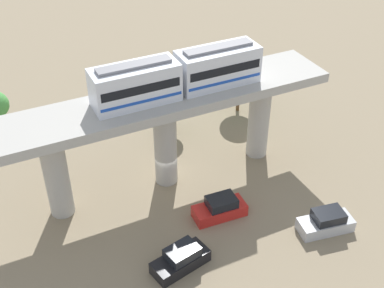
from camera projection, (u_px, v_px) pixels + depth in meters
ground_plane at (167, 180)px, 43.96m from camera, size 120.00×120.00×0.00m
viaduct at (164, 119)px, 40.34m from camera, size 5.20×28.00×8.40m
train at (178, 75)px, 38.66m from camera, size 2.64×13.55×3.24m
parked_car_black at (181, 259)px, 35.60m from camera, size 2.65×4.49×1.76m
parked_car_silver at (326, 222)px, 38.62m from camera, size 2.48×4.44×1.76m
parked_car_red at (220, 208)px, 39.90m from camera, size 2.06×4.31×1.76m
tree_near_viaduct at (239, 78)px, 51.24m from camera, size 3.64×3.64×5.62m
tree_far_corner at (172, 105)px, 48.35m from camera, size 2.69×2.69×4.42m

